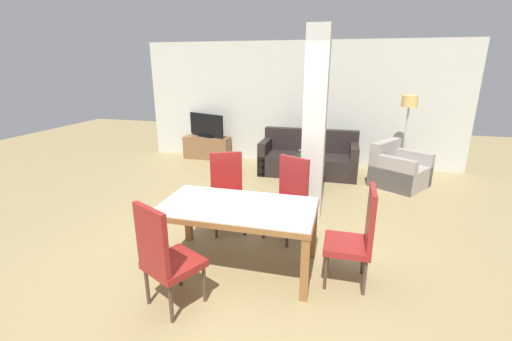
# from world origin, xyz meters

# --- Properties ---
(ground_plane) EXTENTS (18.00, 18.00, 0.00)m
(ground_plane) POSITION_xyz_m (0.00, 0.00, 0.00)
(ground_plane) COLOR #998556
(back_wall) EXTENTS (7.20, 0.09, 2.70)m
(back_wall) POSITION_xyz_m (0.00, 4.55, 1.35)
(back_wall) COLOR beige
(back_wall) RESTS_ON ground_plane
(divider_pillar) EXTENTS (0.30, 0.35, 2.70)m
(divider_pillar) POSITION_xyz_m (0.66, 1.48, 1.35)
(divider_pillar) COLOR beige
(divider_pillar) RESTS_ON ground_plane
(dining_table) EXTENTS (1.70, 0.92, 0.74)m
(dining_table) POSITION_xyz_m (0.00, 0.00, 0.60)
(dining_table) COLOR brown
(dining_table) RESTS_ON ground_plane
(dining_chair_head_right) EXTENTS (0.46, 0.46, 1.06)m
(dining_chair_head_right) POSITION_xyz_m (1.27, 0.00, 0.56)
(dining_chair_head_right) COLOR maroon
(dining_chair_head_right) RESTS_ON ground_plane
(dining_chair_near_left) EXTENTS (0.62, 0.62, 1.06)m
(dining_chair_near_left) POSITION_xyz_m (-0.42, -0.84, 0.56)
(dining_chair_near_left) COLOR maroon
(dining_chair_near_left) RESTS_ON ground_plane
(dining_chair_far_right) EXTENTS (0.61, 0.61, 1.06)m
(dining_chair_far_right) POSITION_xyz_m (0.42, 0.88, 0.56)
(dining_chair_far_right) COLOR maroon
(dining_chair_far_right) RESTS_ON ground_plane
(dining_chair_far_left) EXTENTS (0.61, 0.61, 1.06)m
(dining_chair_far_left) POSITION_xyz_m (-0.42, 0.88, 0.56)
(dining_chair_far_left) COLOR maroon
(dining_chair_far_left) RESTS_ON ground_plane
(sofa) EXTENTS (1.97, 0.85, 0.90)m
(sofa) POSITION_xyz_m (0.39, 3.66, 0.30)
(sofa) COLOR black
(sofa) RESTS_ON ground_plane
(armchair) EXTENTS (1.18, 1.18, 0.82)m
(armchair) POSITION_xyz_m (2.11, 3.33, 0.29)
(armchair) COLOR #9F9590
(armchair) RESTS_ON ground_plane
(coffee_table) EXTENTS (0.61, 0.53, 0.45)m
(coffee_table) POSITION_xyz_m (0.46, 2.71, 0.23)
(coffee_table) COLOR brown
(coffee_table) RESTS_ON ground_plane
(bottle) EXTENTS (0.08, 0.08, 0.29)m
(bottle) POSITION_xyz_m (0.32, 2.72, 0.56)
(bottle) COLOR #194C23
(bottle) RESTS_ON coffee_table
(tv_stand) EXTENTS (1.10, 0.40, 0.53)m
(tv_stand) POSITION_xyz_m (-2.12, 4.27, 0.27)
(tv_stand) COLOR brown
(tv_stand) RESTS_ON ground_plane
(tv_screen) EXTENTS (0.98, 0.44, 0.55)m
(tv_screen) POSITION_xyz_m (-2.12, 4.27, 0.80)
(tv_screen) COLOR black
(tv_screen) RESTS_ON tv_stand
(floor_lamp) EXTENTS (0.30, 0.30, 1.64)m
(floor_lamp) POSITION_xyz_m (2.24, 3.90, 1.37)
(floor_lamp) COLOR #B7B7BC
(floor_lamp) RESTS_ON ground_plane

